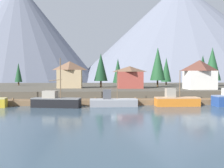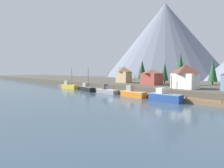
{
  "view_description": "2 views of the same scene",
  "coord_description": "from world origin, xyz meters",
  "px_view_note": "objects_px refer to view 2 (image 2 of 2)",
  "views": [
    {
      "loc": [
        -3.21,
        -45.14,
        6.06
      ],
      "look_at": [
        -0.56,
        2.99,
        4.16
      ],
      "focal_mm": 36.67,
      "sensor_mm": 36.0,
      "label": 1
    },
    {
      "loc": [
        51.73,
        -45.39,
        7.99
      ],
      "look_at": [
        -1.28,
        1.84,
        3.12
      ],
      "focal_mm": 31.68,
      "sensor_mm": 36.0,
      "label": 2
    }
  ],
  "objects_px": {
    "fishing_boat_blue": "(165,97)",
    "conifer_near_left": "(213,71)",
    "house_white": "(185,76)",
    "conifer_back_left": "(180,67)",
    "fishing_boat_orange": "(133,93)",
    "house_red": "(152,77)",
    "fishing_boat_grey": "(106,91)",
    "conifer_near_right": "(120,72)",
    "conifer_mid_left": "(142,70)",
    "conifer_centre": "(165,72)",
    "fishing_boat_yellow": "(69,86)",
    "house_tan": "(124,74)",
    "fishing_boat_black": "(87,88)"
  },
  "relations": [
    {
      "from": "fishing_boat_blue",
      "to": "conifer_near_left",
      "type": "height_order",
      "value": "conifer_near_left"
    },
    {
      "from": "house_white",
      "to": "conifer_back_left",
      "type": "distance_m",
      "value": 13.88
    },
    {
      "from": "fishing_boat_orange",
      "to": "house_red",
      "type": "distance_m",
      "value": 19.88
    },
    {
      "from": "fishing_boat_grey",
      "to": "conifer_near_right",
      "type": "xyz_separation_m",
      "value": [
        -30.08,
        35.57,
        5.99
      ]
    },
    {
      "from": "conifer_near_left",
      "to": "conifer_near_right",
      "type": "xyz_separation_m",
      "value": [
        -51.24,
        -0.64,
        -0.98
      ]
    },
    {
      "from": "fishing_boat_blue",
      "to": "conifer_back_left",
      "type": "distance_m",
      "value": 26.71
    },
    {
      "from": "fishing_boat_grey",
      "to": "conifer_mid_left",
      "type": "bearing_deg",
      "value": 94.93
    },
    {
      "from": "house_white",
      "to": "conifer_near_right",
      "type": "xyz_separation_m",
      "value": [
        -52.61,
        23.45,
        0.72
      ]
    },
    {
      "from": "conifer_near_left",
      "to": "conifer_centre",
      "type": "relative_size",
      "value": 1.09
    },
    {
      "from": "fishing_boat_grey",
      "to": "conifer_near_left",
      "type": "distance_m",
      "value": 42.51
    },
    {
      "from": "fishing_boat_yellow",
      "to": "conifer_near_right",
      "type": "bearing_deg",
      "value": 90.38
    },
    {
      "from": "house_tan",
      "to": "conifer_back_left",
      "type": "relative_size",
      "value": 0.62
    },
    {
      "from": "fishing_boat_black",
      "to": "fishing_boat_grey",
      "type": "xyz_separation_m",
      "value": [
        10.8,
        0.69,
        -0.17
      ]
    },
    {
      "from": "fishing_boat_black",
      "to": "house_red",
      "type": "bearing_deg",
      "value": 58.5
    },
    {
      "from": "conifer_mid_left",
      "to": "house_red",
      "type": "bearing_deg",
      "value": -25.65
    },
    {
      "from": "fishing_boat_blue",
      "to": "house_white",
      "type": "xyz_separation_m",
      "value": [
        -1.44,
        12.66,
        5.02
      ]
    },
    {
      "from": "conifer_near_right",
      "to": "conifer_mid_left",
      "type": "height_order",
      "value": "conifer_mid_left"
    },
    {
      "from": "fishing_boat_blue",
      "to": "house_red",
      "type": "height_order",
      "value": "house_red"
    },
    {
      "from": "fishing_boat_black",
      "to": "conifer_near_left",
      "type": "distance_m",
      "value": 49.28
    },
    {
      "from": "house_red",
      "to": "conifer_near_left",
      "type": "height_order",
      "value": "conifer_near_left"
    },
    {
      "from": "conifer_near_left",
      "to": "fishing_boat_yellow",
      "type": "bearing_deg",
      "value": -141.19
    },
    {
      "from": "fishing_boat_black",
      "to": "conifer_near_right",
      "type": "xyz_separation_m",
      "value": [
        -19.28,
        36.25,
        5.82
      ]
    },
    {
      "from": "house_red",
      "to": "fishing_boat_grey",
      "type": "bearing_deg",
      "value": -107.46
    },
    {
      "from": "fishing_boat_grey",
      "to": "house_white",
      "type": "bearing_deg",
      "value": 27.61
    },
    {
      "from": "conifer_near_left",
      "to": "house_red",
      "type": "bearing_deg",
      "value": -130.46
    },
    {
      "from": "conifer_near_left",
      "to": "fishing_boat_grey",
      "type": "bearing_deg",
      "value": -120.31
    },
    {
      "from": "house_tan",
      "to": "fishing_boat_yellow",
      "type": "bearing_deg",
      "value": -125.27
    },
    {
      "from": "fishing_boat_yellow",
      "to": "house_white",
      "type": "height_order",
      "value": "house_white"
    },
    {
      "from": "house_white",
      "to": "conifer_back_left",
      "type": "height_order",
      "value": "conifer_back_left"
    },
    {
      "from": "house_tan",
      "to": "conifer_back_left",
      "type": "xyz_separation_m",
      "value": [
        25.35,
        4.01,
        3.14
      ]
    },
    {
      "from": "conifer_centre",
      "to": "house_white",
      "type": "bearing_deg",
      "value": -43.48
    },
    {
      "from": "fishing_boat_blue",
      "to": "conifer_near_right",
      "type": "height_order",
      "value": "conifer_near_right"
    },
    {
      "from": "fishing_boat_grey",
      "to": "fishing_boat_orange",
      "type": "relative_size",
      "value": 1.07
    },
    {
      "from": "fishing_boat_black",
      "to": "conifer_near_right",
      "type": "bearing_deg",
      "value": 127.84
    },
    {
      "from": "house_white",
      "to": "fishing_boat_orange",
      "type": "bearing_deg",
      "value": -129.46
    },
    {
      "from": "conifer_near_left",
      "to": "conifer_centre",
      "type": "height_order",
      "value": "conifer_near_left"
    },
    {
      "from": "fishing_boat_orange",
      "to": "conifer_back_left",
      "type": "relative_size",
      "value": 0.72
    },
    {
      "from": "fishing_boat_blue",
      "to": "house_white",
      "type": "height_order",
      "value": "house_white"
    },
    {
      "from": "fishing_boat_yellow",
      "to": "house_red",
      "type": "bearing_deg",
      "value": 23.42
    },
    {
      "from": "house_red",
      "to": "conifer_mid_left",
      "type": "xyz_separation_m",
      "value": [
        -7.81,
        3.75,
        2.76
      ]
    },
    {
      "from": "fishing_boat_yellow",
      "to": "fishing_boat_orange",
      "type": "bearing_deg",
      "value": -7.41
    },
    {
      "from": "fishing_boat_black",
      "to": "conifer_near_left",
      "type": "xyz_separation_m",
      "value": [
        31.96,
        36.89,
        6.8
      ]
    },
    {
      "from": "conifer_near_left",
      "to": "house_white",
      "type": "bearing_deg",
      "value": -86.76
    },
    {
      "from": "conifer_near_right",
      "to": "conifer_mid_left",
      "type": "distance_m",
      "value": 31.19
    },
    {
      "from": "conifer_near_right",
      "to": "conifer_back_left",
      "type": "distance_m",
      "value": 46.54
    },
    {
      "from": "fishing_boat_grey",
      "to": "conifer_back_left",
      "type": "bearing_deg",
      "value": 56.9
    },
    {
      "from": "fishing_boat_yellow",
      "to": "conifer_near_right",
      "type": "relative_size",
      "value": 1.17
    },
    {
      "from": "fishing_boat_black",
      "to": "conifer_centre",
      "type": "distance_m",
      "value": 34.61
    },
    {
      "from": "house_tan",
      "to": "fishing_boat_orange",
      "type": "bearing_deg",
      "value": -39.78
    },
    {
      "from": "fishing_boat_black",
      "to": "house_white",
      "type": "bearing_deg",
      "value": 30.85
    }
  ]
}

